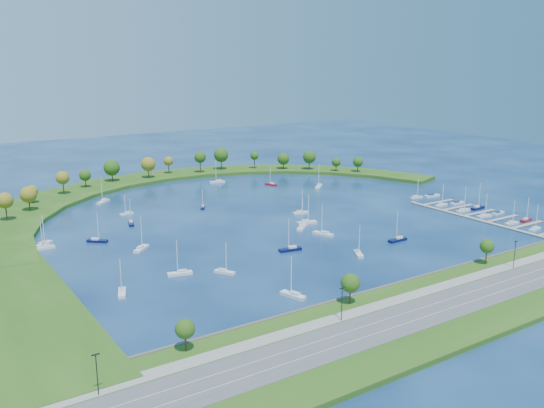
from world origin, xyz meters
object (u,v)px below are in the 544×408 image
moored_boat_7 (319,186)px  docked_boat_11 (432,196)px  moored_boat_4 (97,240)px  moored_boat_16 (302,227)px  moored_boat_10 (180,273)px  docked_boat_5 (498,213)px  moored_boat_11 (290,249)px  moored_boat_17 (44,243)px  moored_boat_3 (127,213)px  docked_boat_10 (416,197)px  moored_boat_5 (131,223)px  docked_boat_2 (512,222)px  moored_boat_9 (217,181)px  moored_boat_13 (271,184)px  moored_boat_15 (293,294)px  moored_boat_1 (225,271)px  moored_boat_14 (301,212)px  moored_boat_20 (307,222)px  docked_boat_6 (463,210)px  harbor_tower (153,171)px  moored_boat_18 (141,248)px  docked_boat_0 (535,228)px  moored_boat_21 (398,239)px  dock_system (485,217)px  docked_boat_9 (457,203)px  docked_boat_7 (477,207)px  docked_boat_3 (526,219)px  moored_boat_19 (323,233)px  moored_boat_6 (122,292)px  docked_boat_4 (484,215)px  moored_boat_2 (45,247)px  moored_boat_8 (358,253)px  docked_boat_8 (441,204)px  moored_boat_12 (203,207)px

moored_boat_7 → docked_boat_11: 65.99m
moored_boat_4 → moored_boat_16: moored_boat_16 is taller
moored_boat_10 → docked_boat_5: 167.63m
moored_boat_11 → moored_boat_17: 101.68m
moored_boat_3 → docked_boat_10: size_ratio=0.91×
moored_boat_5 → docked_boat_2: (148.28, -96.88, -0.03)m
moored_boat_11 → docked_boat_10: moored_boat_11 is taller
moored_boat_17 → moored_boat_9: bearing=-10.9°
moored_boat_13 → moored_boat_15: bearing=128.6°
moored_boat_1 → moored_boat_14: moored_boat_14 is taller
moored_boat_20 → docked_boat_11: bearing=15.6°
moored_boat_4 → docked_boat_6: size_ratio=0.99×
harbor_tower → moored_boat_11: bearing=-93.8°
moored_boat_7 → docked_boat_5: (35.89, -98.41, -0.37)m
moored_boat_10 → moored_boat_18: 34.31m
moored_boat_16 → docked_boat_10: size_ratio=1.27×
moored_boat_15 → docked_boat_0: size_ratio=1.15×
moored_boat_21 → docked_boat_5: (73.82, 4.76, -0.32)m
docked_boat_6 → moored_boat_4: bearing=159.7°
moored_boat_15 → docked_boat_10: moored_boat_15 is taller
moored_boat_9 → docked_boat_11: (82.16, -99.55, -0.27)m
dock_system → docked_boat_6: (0.21, 13.08, 0.58)m
moored_boat_18 → moored_boat_3: bearing=32.5°
dock_system → moored_boat_4: moored_boat_4 is taller
moored_boat_4 → moored_boat_5: size_ratio=1.03×
moored_boat_9 → moored_boat_18: (-88.32, -100.73, -0.02)m
moored_boat_7 → docked_boat_9: size_ratio=1.64×
moored_boat_7 → docked_boat_7: moored_boat_7 is taller
moored_boat_9 → docked_boat_11: 129.07m
moored_boat_5 → docked_boat_3: (158.78, -97.24, -0.02)m
moored_boat_11 → moored_boat_18: (-49.61, 33.57, -0.00)m
moored_boat_3 → moored_boat_19: bearing=121.9°
moored_boat_6 → docked_boat_11: 196.88m
moored_boat_14 → docked_boat_11: (83.20, -10.16, -0.20)m
moored_boat_9 → moored_boat_13: 34.15m
moored_boat_1 → moored_boat_4: 67.50m
moored_boat_6 → moored_boat_9: (110.35, 140.76, 0.07)m
moored_boat_9 → moored_boat_10: bearing=67.2°
moored_boat_16 → docked_boat_4: (86.14, -32.27, -0.06)m
moored_boat_2 → moored_boat_3: size_ratio=1.18×
moored_boat_13 → moored_boat_8: bearing=140.8°
moored_boat_6 → docked_boat_8: (180.18, 23.77, -0.02)m
moored_boat_3 → docked_boat_7: (154.26, -87.98, 0.09)m
moored_boat_9 → dock_system: bearing=125.8°
moored_boat_12 → moored_boat_19: size_ratio=0.73×
moored_boat_21 → docked_boat_0: (63.37, -22.02, -0.05)m
moored_boat_10 → docked_boat_4: 157.17m
moored_boat_4 → moored_boat_19: size_ratio=0.91×
docked_boat_2 → docked_boat_7: size_ratio=0.84×
dock_system → moored_boat_15: moored_boat_15 is taller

